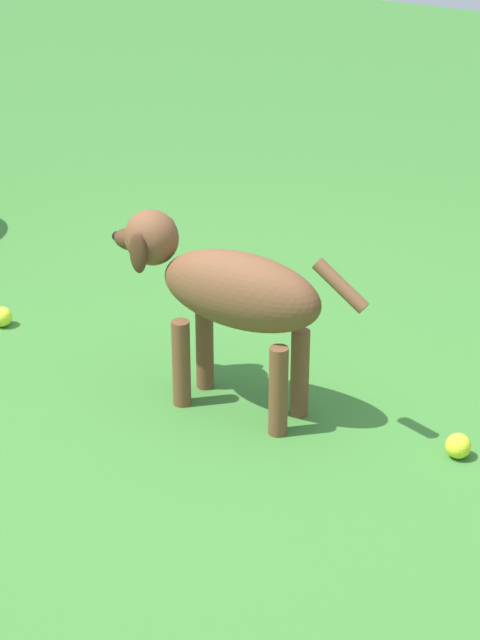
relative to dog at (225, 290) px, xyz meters
The scene contains 4 objects.
ground 0.42m from the dog, 12.02° to the left, with size 14.00×14.00×0.00m, color #38722D.
dog is the anchor object (origin of this frame).
tennis_ball_0 0.73m from the dog, 105.92° to the left, with size 0.07×0.07×0.07m, color yellow.
tennis_ball_1 0.95m from the dog, 84.79° to the right, with size 0.07×0.07×0.07m, color #CCE32D.
Camera 1 is at (1.71, 1.65, 1.46)m, focal length 59.06 mm.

